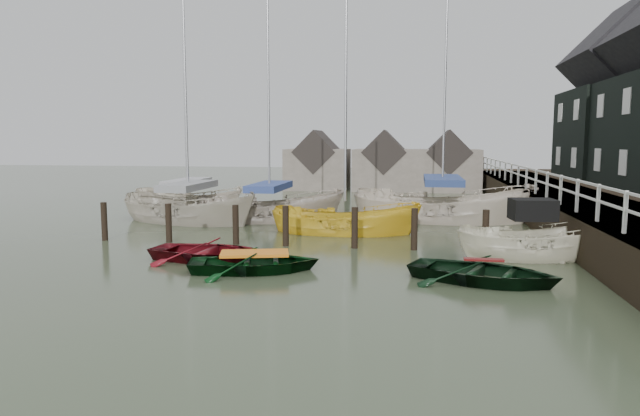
% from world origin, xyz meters
% --- Properties ---
extents(ground, '(120.00, 120.00, 0.00)m').
position_xyz_m(ground, '(0.00, 0.00, 0.00)').
color(ground, '#313924').
rests_on(ground, ground).
extents(pier, '(3.04, 32.00, 2.70)m').
position_xyz_m(pier, '(9.48, 10.00, 0.71)').
color(pier, black).
rests_on(pier, ground).
extents(mooring_pilings, '(13.72, 0.22, 1.80)m').
position_xyz_m(mooring_pilings, '(-1.11, 3.00, 0.50)').
color(mooring_pilings, black).
rests_on(mooring_pilings, ground).
extents(far_sheds, '(14.00, 4.08, 4.39)m').
position_xyz_m(far_sheds, '(0.83, 26.00, 1.86)').
color(far_sheds, '#665B51').
rests_on(far_sheds, ground).
extents(rowboat_red, '(4.12, 3.15, 0.80)m').
position_xyz_m(rowboat_red, '(-2.89, 0.28, 0.00)').
color(rowboat_red, maroon).
rests_on(rowboat_red, ground).
extents(rowboat_green, '(4.18, 3.43, 0.76)m').
position_xyz_m(rowboat_green, '(-1.20, -0.89, 0.00)').
color(rowboat_green, black).
rests_on(rowboat_green, ground).
extents(rowboat_dkgreen, '(4.54, 3.91, 0.79)m').
position_xyz_m(rowboat_dkgreen, '(4.98, -1.13, 0.00)').
color(rowboat_dkgreen, black).
rests_on(rowboat_dkgreen, ground).
extents(motorboat, '(4.74, 2.18, 2.73)m').
position_xyz_m(motorboat, '(6.80, 2.10, 0.09)').
color(motorboat, silver).
rests_on(motorboat, ground).
extents(sailboat_a, '(7.57, 4.69, 11.69)m').
position_xyz_m(sailboat_a, '(-6.80, 8.00, 0.06)').
color(sailboat_a, '#BDB3A2').
rests_on(sailboat_a, ground).
extents(sailboat_b, '(7.18, 3.94, 12.20)m').
position_xyz_m(sailboat_b, '(-3.32, 8.97, 0.06)').
color(sailboat_b, '#B8AB9D').
rests_on(sailboat_b, ground).
extents(sailboat_c, '(6.02, 2.39, 11.17)m').
position_xyz_m(sailboat_c, '(0.49, 6.14, 0.02)').
color(sailboat_c, gold).
rests_on(sailboat_c, ground).
extents(sailboat_d, '(8.48, 3.99, 11.95)m').
position_xyz_m(sailboat_d, '(4.43, 10.20, 0.06)').
color(sailboat_d, beige).
rests_on(sailboat_d, ground).
extents(sailboat_e, '(7.08, 4.35, 9.74)m').
position_xyz_m(sailboat_e, '(-8.23, 11.33, 0.06)').
color(sailboat_e, beige).
rests_on(sailboat_e, ground).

